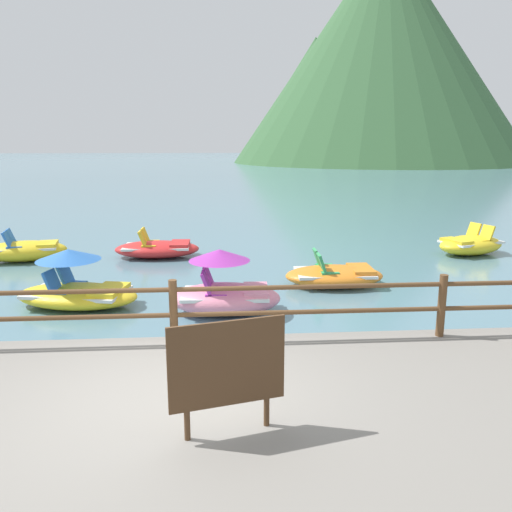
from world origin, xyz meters
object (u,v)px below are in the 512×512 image
(pedal_boat_1, at_px, (24,250))
(pedal_boat_2, at_px, (76,288))
(pedal_boat_0, at_px, (225,291))
(sign_board, at_px, (227,365))
(pedal_boat_4, at_px, (471,244))
(pedal_boat_3, at_px, (335,275))
(pedal_boat_5, at_px, (158,249))

(pedal_boat_1, relative_size, pedal_boat_2, 0.90)
(pedal_boat_0, bearing_deg, pedal_boat_2, 168.19)
(sign_board, height_order, pedal_boat_4, sign_board)
(pedal_boat_3, xyz_separation_m, pedal_boat_4, (4.74, 3.00, 0.05))
(sign_board, xyz_separation_m, pedal_boat_0, (0.04, 4.85, -0.70))
(sign_board, distance_m, pedal_boat_5, 10.11)
(pedal_boat_0, relative_size, pedal_boat_4, 0.91)
(pedal_boat_3, bearing_deg, pedal_boat_4, 32.31)
(pedal_boat_4, bearing_deg, pedal_boat_1, 179.67)
(pedal_boat_4, xyz_separation_m, pedal_boat_5, (-9.16, 0.29, -0.05))
(pedal_boat_0, distance_m, pedal_boat_4, 8.71)
(pedal_boat_0, bearing_deg, pedal_boat_5, 110.28)
(sign_board, distance_m, pedal_boat_3, 7.16)
(pedal_boat_3, bearing_deg, pedal_boat_0, -145.37)
(pedal_boat_5, bearing_deg, sign_board, -79.54)
(pedal_boat_1, relative_size, pedal_boat_4, 1.01)
(pedal_boat_1, xyz_separation_m, pedal_boat_5, (3.64, 0.22, -0.05))
(pedal_boat_0, height_order, pedal_boat_4, pedal_boat_0)
(sign_board, bearing_deg, pedal_boat_3, 68.59)
(sign_board, distance_m, pedal_boat_4, 12.12)
(pedal_boat_1, bearing_deg, pedal_boat_4, -0.33)
(pedal_boat_2, relative_size, pedal_boat_4, 1.13)
(sign_board, relative_size, pedal_boat_3, 0.52)
(pedal_boat_3, height_order, pedal_boat_5, pedal_boat_5)
(pedal_boat_5, bearing_deg, pedal_boat_0, -69.72)
(pedal_boat_0, xyz_separation_m, pedal_boat_5, (-1.87, 5.05, -0.18))
(sign_board, bearing_deg, pedal_boat_4, 52.68)
(pedal_boat_1, bearing_deg, pedal_boat_3, -20.83)
(pedal_boat_1, distance_m, pedal_boat_2, 4.91)
(pedal_boat_2, bearing_deg, pedal_boat_4, 21.95)
(pedal_boat_1, distance_m, pedal_boat_4, 12.80)
(pedal_boat_2, height_order, pedal_boat_5, pedal_boat_2)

